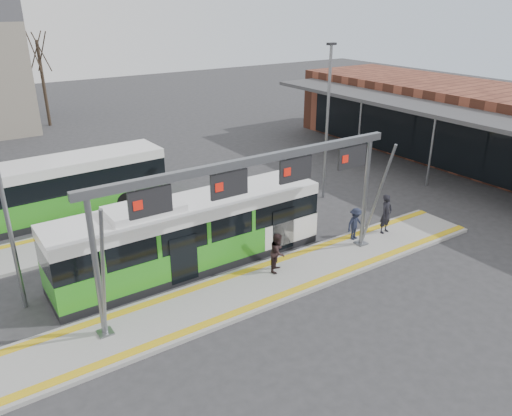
{
  "coord_description": "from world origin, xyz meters",
  "views": [
    {
      "loc": [
        -10.03,
        -14.1,
        10.59
      ],
      "look_at": [
        1.47,
        3.0,
        1.95
      ],
      "focal_mm": 35.0,
      "sensor_mm": 36.0,
      "label": 1
    }
  ],
  "objects_px": {
    "passenger_a": "(386,214)",
    "gantry": "(257,184)",
    "passenger_b": "(278,252)",
    "passenger_c": "(355,224)",
    "hero_bus": "(191,234)"
  },
  "relations": [
    {
      "from": "hero_bus",
      "to": "passenger_b",
      "type": "bearing_deg",
      "value": -44.75
    },
    {
      "from": "passenger_b",
      "to": "passenger_c",
      "type": "relative_size",
      "value": 1.07
    },
    {
      "from": "gantry",
      "to": "hero_bus",
      "type": "distance_m",
      "value": 4.26
    },
    {
      "from": "passenger_a",
      "to": "passenger_b",
      "type": "distance_m",
      "value": 6.48
    },
    {
      "from": "passenger_a",
      "to": "passenger_b",
      "type": "relative_size",
      "value": 1.16
    },
    {
      "from": "passenger_b",
      "to": "hero_bus",
      "type": "bearing_deg",
      "value": 97.73
    },
    {
      "from": "hero_bus",
      "to": "passenger_a",
      "type": "distance_m",
      "value": 9.48
    },
    {
      "from": "passenger_a",
      "to": "gantry",
      "type": "bearing_deg",
      "value": 172.01
    },
    {
      "from": "hero_bus",
      "to": "passenger_b",
      "type": "distance_m",
      "value": 3.75
    },
    {
      "from": "hero_bus",
      "to": "passenger_a",
      "type": "xyz_separation_m",
      "value": [
        9.14,
        -2.52,
        -0.36
      ]
    },
    {
      "from": "passenger_a",
      "to": "hero_bus",
      "type": "bearing_deg",
      "value": 154.16
    },
    {
      "from": "gantry",
      "to": "hero_bus",
      "type": "height_order",
      "value": "gantry"
    },
    {
      "from": "passenger_a",
      "to": "passenger_b",
      "type": "height_order",
      "value": "passenger_a"
    },
    {
      "from": "gantry",
      "to": "passenger_a",
      "type": "relative_size",
      "value": 6.74
    },
    {
      "from": "gantry",
      "to": "passenger_b",
      "type": "height_order",
      "value": "gantry"
    }
  ]
}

